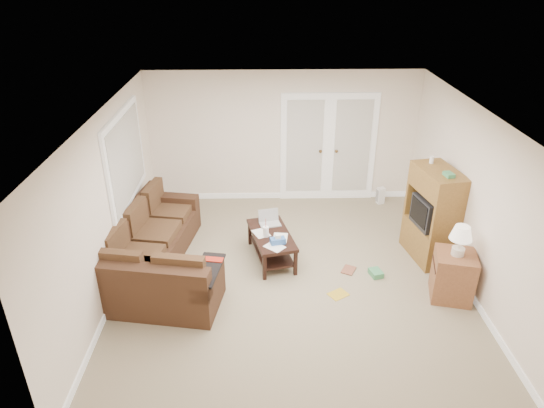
{
  "coord_description": "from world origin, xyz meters",
  "views": [
    {
      "loc": [
        -0.42,
        -5.88,
        4.24
      ],
      "look_at": [
        -0.27,
        0.3,
        1.1
      ],
      "focal_mm": 32.0,
      "sensor_mm": 36.0,
      "label": 1
    }
  ],
  "objects_px": {
    "sectional_sofa": "(153,258)",
    "tv_armoire": "(433,214)",
    "side_cabinet": "(454,272)",
    "coffee_table": "(271,244)"
  },
  "relations": [
    {
      "from": "sectional_sofa",
      "to": "coffee_table",
      "type": "relative_size",
      "value": 2.41
    },
    {
      "from": "side_cabinet",
      "to": "tv_armoire",
      "type": "bearing_deg",
      "value": 104.09
    },
    {
      "from": "sectional_sofa",
      "to": "coffee_table",
      "type": "bearing_deg",
      "value": 24.02
    },
    {
      "from": "sectional_sofa",
      "to": "tv_armoire",
      "type": "distance_m",
      "value": 4.26
    },
    {
      "from": "sectional_sofa",
      "to": "tv_armoire",
      "type": "xyz_separation_m",
      "value": [
        4.21,
        0.45,
        0.43
      ]
    },
    {
      "from": "coffee_table",
      "to": "side_cabinet",
      "type": "distance_m",
      "value": 2.69
    },
    {
      "from": "sectional_sofa",
      "to": "side_cabinet",
      "type": "relative_size",
      "value": 2.58
    },
    {
      "from": "coffee_table",
      "to": "tv_armoire",
      "type": "relative_size",
      "value": 0.76
    },
    {
      "from": "side_cabinet",
      "to": "sectional_sofa",
      "type": "bearing_deg",
      "value": -174.04
    },
    {
      "from": "tv_armoire",
      "to": "side_cabinet",
      "type": "bearing_deg",
      "value": -99.86
    }
  ]
}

